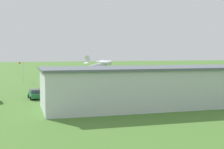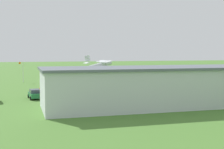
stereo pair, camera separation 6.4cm
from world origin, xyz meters
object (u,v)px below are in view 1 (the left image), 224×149
car_green (35,94)px  person_watching_takeoff (41,97)px  windsock (21,64)px  hangar (159,86)px  person_near_hangar_door (81,90)px  person_crossing_taxiway (215,88)px  person_walking_on_apron (174,87)px  person_at_fence_line (40,92)px  biplane (99,65)px

car_green → person_watching_takeoff: person_watching_takeoff is taller
car_green → person_watching_takeoff: bearing=103.1°
windsock → person_watching_takeoff: bearing=94.5°
hangar → person_near_hangar_door: hangar is taller
car_green → person_crossing_taxiway: size_ratio=2.69×
person_crossing_taxiway → windsock: (38.53, -32.88, 4.05)m
person_walking_on_apron → person_watching_takeoff: (28.24, 7.54, 0.04)m
hangar → person_walking_on_apron: 20.40m
car_green → windsock: 33.24m
person_near_hangar_door → person_crossing_taxiway: bearing=171.4°
hangar → person_crossing_taxiway: (-18.68, -12.94, -2.16)m
person_crossing_taxiway → person_at_fence_line: 35.57m
hangar → car_green: 22.08m
person_walking_on_apron → windsock: (31.11, -28.95, 4.09)m
person_watching_takeoff → windsock: 36.83m
hangar → person_near_hangar_door: bearing=-62.7°
car_green → person_near_hangar_door: bearing=-155.0°
biplane → person_crossing_taxiway: size_ratio=4.45×
person_crossing_taxiway → windsock: size_ratio=0.30×
person_crossing_taxiway → person_at_fence_line: size_ratio=1.05×
person_at_fence_line → person_walking_on_apron: bearing=-179.0°
person_walking_on_apron → person_watching_takeoff: size_ratio=0.96×
hangar → person_near_hangar_door: size_ratio=23.35×
person_near_hangar_door → windsock: 31.06m
person_crossing_taxiway → person_watching_takeoff: bearing=5.8°
biplane → person_near_hangar_door: 11.16m
person_crossing_taxiway → person_at_fence_line: bearing=-5.6°
car_green → windsock: (2.04, -32.93, 4.03)m
car_green → person_at_fence_line: car_green is taller
person_near_hangar_door → person_at_fence_line: size_ratio=0.95×
person_watching_takeoff → windsock: size_ratio=0.30×
person_crossing_taxiway → hangar: bearing=34.7°
person_walking_on_apron → windsock: windsock is taller
person_crossing_taxiway → car_green: bearing=0.1°
biplane → person_near_hangar_door: biplane is taller
car_green → person_at_fence_line: 3.67m
person_at_fence_line → person_watching_takeoff: bearing=88.0°
biplane → person_crossing_taxiway: (-21.62, 12.52, -4.36)m
car_green → person_near_hangar_door: car_green is taller
person_near_hangar_door → person_at_fence_line: bearing=5.0°
person_near_hangar_door → person_crossing_taxiway: 27.81m
windsock → person_at_fence_line: bearing=96.1°
car_green → windsock: size_ratio=0.81×
person_crossing_taxiway → person_near_hangar_door: bearing=-8.6°
person_walking_on_apron → person_watching_takeoff: 29.23m
car_green → person_crossing_taxiway: 36.49m
person_watching_takeoff → person_at_fence_line: (-0.25, -7.07, -0.04)m
car_green → person_walking_on_apron: bearing=-172.2°
person_watching_takeoff → windsock: bearing=-85.5°
person_at_fence_line → car_green: bearing=72.9°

